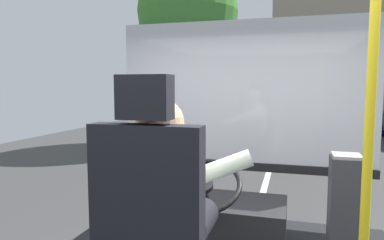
{
  "coord_description": "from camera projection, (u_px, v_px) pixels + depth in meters",
  "views": [
    {
      "loc": [
        0.47,
        -1.83,
        1.97
      ],
      "look_at": [
        -0.28,
        0.78,
        1.7
      ],
      "focal_mm": 32.62,
      "sensor_mm": 36.0,
      "label": 1
    }
  ],
  "objects": [
    {
      "name": "ground",
      "position": [
        274.0,
        152.0,
        10.49
      ],
      "size": [
        18.0,
        44.0,
        0.06
      ],
      "color": "#393939"
    },
    {
      "name": "bus_driver",
      "position": [
        165.0,
        201.0,
        1.66
      ],
      "size": [
        0.8,
        0.63,
        0.76
      ],
      "color": "black",
      "rests_on": "driver_seat"
    },
    {
      "name": "steering_console",
      "position": [
        215.0,
        222.0,
        2.8
      ],
      "size": [
        1.1,
        0.98,
        0.78
      ],
      "color": "black",
      "rests_on": "bus_floor"
    },
    {
      "name": "handrail_pole",
      "position": [
        367.0,
        165.0,
        1.58
      ],
      "size": [
        0.04,
        0.04,
        1.9
      ],
      "color": "yellow",
      "rests_on": "bus_floor"
    },
    {
      "name": "fare_box",
      "position": [
        344.0,
        216.0,
        2.37
      ],
      "size": [
        0.2,
        0.22,
        0.85
      ],
      "color": "#333338",
      "rests_on": "bus_floor"
    },
    {
      "name": "windshield_panel",
      "position": [
        242.0,
        113.0,
        3.45
      ],
      "size": [
        2.5,
        0.08,
        1.48
      ],
      "color": "silver"
    },
    {
      "name": "street_tree",
      "position": [
        188.0,
        13.0,
        11.61
      ],
      "size": [
        3.35,
        3.35,
        6.07
      ],
      "color": "#4C3828",
      "rests_on": "ground"
    },
    {
      "name": "shop_building",
      "position": [
        369.0,
        65.0,
        17.74
      ],
      "size": [
        9.41,
        5.68,
        6.05
      ],
      "color": "gray",
      "rests_on": "ground"
    },
    {
      "name": "parked_car_black",
      "position": [
        380.0,
        112.0,
        17.54
      ],
      "size": [
        1.97,
        4.02,
        1.27
      ],
      "color": "black",
      "rests_on": "ground"
    }
  ]
}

